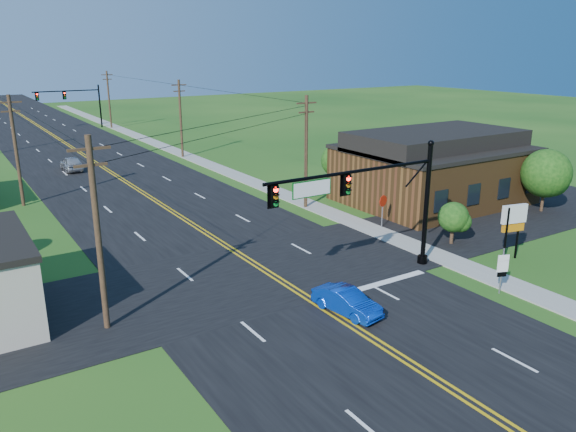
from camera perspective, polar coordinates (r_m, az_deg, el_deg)
ground at (r=24.22m, az=12.27°, el=-14.75°), size 260.00×260.00×0.00m
road_main at (r=67.22m, az=-19.07°, el=5.12°), size 16.00×220.00×0.04m
road_cross at (r=32.77m, az=-2.58°, el=-5.66°), size 70.00×10.00×0.04m
sidewalk at (r=61.29m, az=-7.19°, el=4.87°), size 2.00×160.00×0.08m
signal_mast_main at (r=30.54m, az=8.18°, el=1.86°), size 11.30×0.60×7.48m
signal_mast_far at (r=96.63m, az=-21.15°, el=10.92°), size 10.98×0.60×7.48m
brick_building at (r=48.72m, az=14.52°, el=4.18°), size 14.20×11.20×4.70m
utility_pole_left_a at (r=26.12m, az=-18.78°, el=-1.51°), size 1.80×0.28×9.00m
utility_pole_left_b at (r=50.23m, az=-25.92°, el=6.15°), size 1.80×0.28×9.00m
utility_pole_right_a at (r=44.67m, az=1.85°, el=6.70°), size 1.80×0.28×9.00m
utility_pole_right_b at (r=67.53m, az=-10.85°, el=9.83°), size 1.80×0.28×9.00m
utility_pole_right_c at (r=95.91m, az=-17.73°, el=11.31°), size 1.80×0.28×9.00m
tree_right_front at (r=48.28m, az=24.75°, el=3.96°), size 3.80×3.80×5.00m
tree_right_back at (r=51.82m, az=5.02°, el=5.65°), size 3.00×3.00×4.10m
shrub_corner at (r=38.28m, az=16.45°, el=-0.12°), size 2.00×2.00×2.86m
blue_car at (r=27.78m, az=5.99°, el=-8.70°), size 1.92×3.88×1.22m
distant_car at (r=63.64m, az=-21.13°, el=4.97°), size 1.80×4.43×1.51m
route_sign at (r=31.50m, az=20.95°, el=-4.92°), size 0.60×0.27×2.53m
stop_sign at (r=40.63m, az=9.62°, el=1.19°), size 0.86×0.23×2.46m
pylon_sign at (r=36.36m, az=21.95°, el=-0.38°), size 1.72×0.61×3.51m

